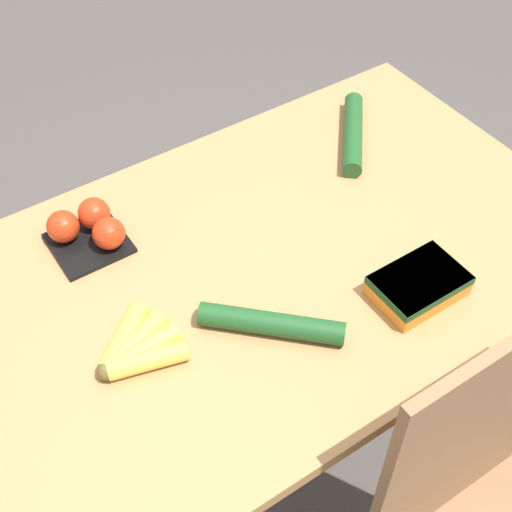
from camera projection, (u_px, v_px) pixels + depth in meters
ground_plane at (256, 448)px, 1.98m from camera, size 12.00×12.00×0.00m
dining_table at (256, 299)px, 1.49m from camera, size 1.39×0.82×0.76m
banana_bunch at (136, 349)px, 1.26m from camera, size 0.16×0.16×0.04m
tomato_pack at (89, 228)px, 1.43m from camera, size 0.15×0.15×0.08m
carrot_bag at (419, 284)px, 1.35m from camera, size 0.17×0.12×0.05m
cucumber_near at (271, 324)px, 1.29m from camera, size 0.22×0.22×0.04m
cucumber_far at (353, 133)px, 1.66m from camera, size 0.20×0.23×0.04m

